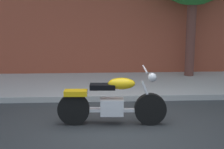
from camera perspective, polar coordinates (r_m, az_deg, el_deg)
The scene contains 3 objects.
ground_plane at distance 6.37m, azimuth 1.50°, elevation -9.15°, with size 60.00×60.00×0.00m, color #303335.
sidewalk at distance 9.46m, azimuth -0.05°, elevation -1.80°, with size 18.01×2.91×0.14m, color #A9A9A9.
motorcycle at distance 6.43m, azimuth -0.01°, elevation -4.77°, with size 2.10×0.70×1.11m.
Camera 1 is at (-0.48, -5.94, 2.24)m, focal length 53.61 mm.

